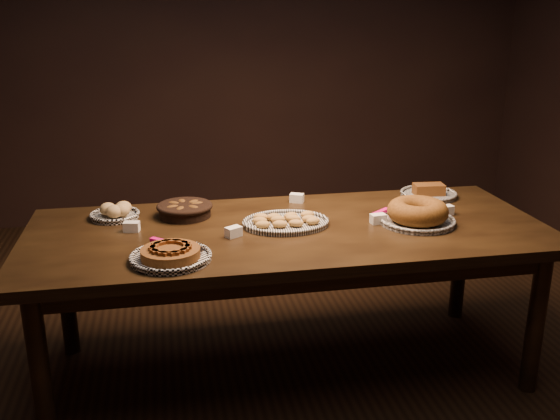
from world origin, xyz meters
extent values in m
plane|color=black|center=(0.00, 0.00, 0.00)|extent=(5.00, 5.00, 0.00)
cube|color=black|center=(0.00, 0.00, 0.72)|extent=(2.40, 1.00, 0.05)
cylinder|color=black|center=(-1.08, -0.38, 0.35)|extent=(0.08, 0.08, 0.70)
cylinder|color=black|center=(1.08, -0.38, 0.35)|extent=(0.08, 0.08, 0.70)
cylinder|color=black|center=(-1.08, 0.38, 0.35)|extent=(0.08, 0.08, 0.70)
cylinder|color=black|center=(1.08, 0.38, 0.35)|extent=(0.08, 0.08, 0.70)
torus|color=white|center=(-0.55, -0.30, 0.77)|extent=(0.33, 0.33, 0.02)
cylinder|color=#45250D|center=(-0.55, -0.30, 0.78)|extent=(0.31, 0.31, 0.04)
cube|color=#4F2C0D|center=(-0.49, -0.33, 0.81)|extent=(0.05, 0.08, 0.01)
cube|color=#4F2C0D|center=(-0.48, -0.29, 0.81)|extent=(0.04, 0.08, 0.01)
cube|color=#4F2C0D|center=(-0.50, -0.25, 0.81)|extent=(0.08, 0.07, 0.01)
cube|color=#4F2C0D|center=(-0.54, -0.24, 0.81)|extent=(0.08, 0.03, 0.01)
cube|color=#4F2C0D|center=(-0.58, -0.25, 0.81)|extent=(0.08, 0.06, 0.01)
cube|color=#4F2C0D|center=(-0.61, -0.28, 0.81)|extent=(0.05, 0.08, 0.01)
cube|color=#4F2C0D|center=(-0.61, -0.32, 0.81)|extent=(0.04, 0.08, 0.01)
cube|color=#4F2C0D|center=(-0.59, -0.35, 0.81)|extent=(0.08, 0.07, 0.01)
cube|color=#4F2C0D|center=(-0.55, -0.37, 0.81)|extent=(0.08, 0.03, 0.01)
cube|color=#4F2C0D|center=(-0.51, -0.36, 0.81)|extent=(0.08, 0.06, 0.01)
cube|color=#FF0C84|center=(-0.58, -0.16, 0.78)|extent=(0.11, 0.10, 0.02)
cube|color=silver|center=(-0.48, -0.25, 0.78)|extent=(0.14, 0.12, 0.00)
torus|color=black|center=(-0.01, 0.03, 0.77)|extent=(0.33, 0.33, 0.02)
ellipsoid|color=olive|center=(-0.12, -0.02, 0.78)|extent=(0.07, 0.05, 0.03)
ellipsoid|color=olive|center=(-0.05, -0.03, 0.78)|extent=(0.08, 0.06, 0.03)
ellipsoid|color=olive|center=(0.03, -0.03, 0.78)|extent=(0.08, 0.06, 0.03)
ellipsoid|color=olive|center=(0.11, -0.02, 0.78)|extent=(0.08, 0.06, 0.03)
ellipsoid|color=olive|center=(-0.13, 0.04, 0.78)|extent=(0.08, 0.06, 0.03)
ellipsoid|color=olive|center=(-0.04, 0.04, 0.78)|extent=(0.07, 0.05, 0.03)
ellipsoid|color=olive|center=(0.03, 0.04, 0.78)|extent=(0.08, 0.06, 0.03)
ellipsoid|color=olive|center=(0.10, 0.02, 0.78)|extent=(0.07, 0.05, 0.03)
ellipsoid|color=olive|center=(-0.12, 0.09, 0.78)|extent=(0.08, 0.06, 0.03)
ellipsoid|color=olive|center=(-0.06, 0.08, 0.78)|extent=(0.07, 0.05, 0.03)
ellipsoid|color=olive|center=(0.03, 0.08, 0.78)|extent=(0.08, 0.06, 0.03)
ellipsoid|color=olive|center=(0.11, 0.08, 0.78)|extent=(0.08, 0.06, 0.03)
torus|color=black|center=(0.61, -0.06, 0.77)|extent=(0.36, 0.36, 0.02)
torus|color=brown|center=(0.61, -0.06, 0.81)|extent=(0.36, 0.36, 0.10)
cube|color=#FF0C84|center=(0.47, 0.05, 0.78)|extent=(0.11, 0.09, 0.02)
cube|color=silver|center=(0.57, 0.13, 0.78)|extent=(0.14, 0.12, 0.00)
cylinder|color=black|center=(-0.46, 0.25, 0.78)|extent=(0.29, 0.29, 0.06)
torus|color=black|center=(-0.46, 0.25, 0.80)|extent=(0.27, 0.27, 0.02)
ellipsoid|color=black|center=(-0.40, 0.26, 0.80)|extent=(0.09, 0.06, 0.04)
ellipsoid|color=black|center=(-0.42, 0.29, 0.80)|extent=(0.09, 0.09, 0.04)
ellipsoid|color=black|center=(-0.47, 0.31, 0.80)|extent=(0.06, 0.09, 0.04)
ellipsoid|color=black|center=(-0.52, 0.29, 0.80)|extent=(0.09, 0.08, 0.04)
ellipsoid|color=black|center=(-0.52, 0.23, 0.80)|extent=(0.09, 0.07, 0.04)
ellipsoid|color=black|center=(-0.49, 0.19, 0.80)|extent=(0.07, 0.09, 0.04)
ellipsoid|color=black|center=(-0.42, 0.20, 0.80)|extent=(0.09, 0.09, 0.04)
torus|color=white|center=(-0.80, 0.29, 0.77)|extent=(0.24, 0.24, 0.02)
ellipsoid|color=#9C8048|center=(-0.83, 0.30, 0.79)|extent=(0.08, 0.08, 0.06)
ellipsoid|color=#9C8048|center=(-0.76, 0.31, 0.79)|extent=(0.08, 0.08, 0.06)
ellipsoid|color=#9C8048|center=(-0.80, 0.26, 0.79)|extent=(0.08, 0.08, 0.06)
ellipsoid|color=#9C8048|center=(-0.76, 0.27, 0.79)|extent=(0.08, 0.08, 0.06)
torus|color=black|center=(0.84, 0.35, 0.77)|extent=(0.30, 0.30, 0.02)
cube|color=#45250D|center=(0.84, 0.35, 0.79)|extent=(0.17, 0.10, 0.06)
cube|color=white|center=(-0.26, -0.08, 0.77)|extent=(0.08, 0.07, 0.04)
cube|color=white|center=(0.12, 0.38, 0.77)|extent=(0.08, 0.07, 0.04)
cube|color=white|center=(0.43, -0.02, 0.77)|extent=(0.07, 0.05, 0.04)
cube|color=white|center=(-0.71, 0.08, 0.77)|extent=(0.08, 0.06, 0.04)
cube|color=white|center=(0.80, 0.04, 0.77)|extent=(0.08, 0.06, 0.04)
camera|label=1|loc=(-0.55, -2.67, 1.71)|focal=40.00mm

